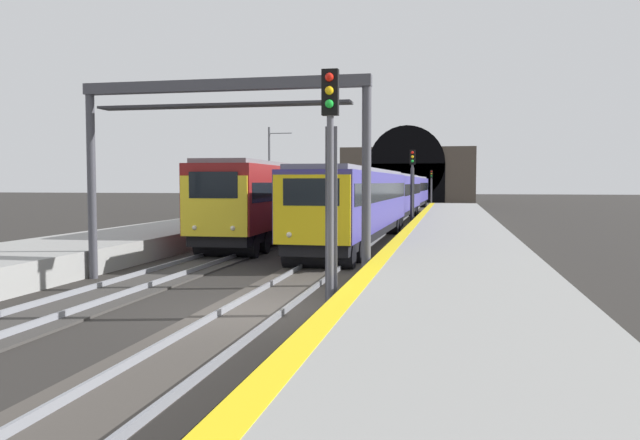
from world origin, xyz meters
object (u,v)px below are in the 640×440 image
(railway_signal_near, at_px, (330,170))
(railway_signal_mid, at_px, (412,181))
(railway_signal_far, at_px, (431,184))
(train_adjacent_platform, at_px, (339,192))
(catenary_mast_far, at_px, (270,170))
(train_main_approaching, at_px, (395,194))
(overhead_signal_gantry, at_px, (222,126))

(railway_signal_near, bearing_deg, railway_signal_mid, -180.00)
(railway_signal_far, bearing_deg, railway_signal_mid, 0.00)
(railway_signal_near, height_order, railway_signal_far, railway_signal_near)
(train_adjacent_platform, height_order, railway_signal_far, railway_signal_far)
(catenary_mast_far, bearing_deg, railway_signal_far, -26.29)
(train_main_approaching, height_order, railway_signal_near, railway_signal_near)
(train_main_approaching, height_order, train_adjacent_platform, train_adjacent_platform)
(railway_signal_near, bearing_deg, catenary_mast_far, -162.09)
(train_main_approaching, relative_size, overhead_signal_gantry, 6.56)
(railway_signal_near, height_order, catenary_mast_far, catenary_mast_far)
(railway_signal_mid, distance_m, railway_signal_far, 42.43)
(railway_signal_near, relative_size, railway_signal_far, 1.19)
(railway_signal_mid, height_order, overhead_signal_gantry, overhead_signal_gantry)
(railway_signal_mid, relative_size, railway_signal_far, 1.13)
(catenary_mast_far, bearing_deg, railway_signal_mid, -133.01)
(train_main_approaching, distance_m, catenary_mast_far, 14.36)
(railway_signal_far, bearing_deg, railway_signal_near, 0.00)
(train_main_approaching, height_order, catenary_mast_far, catenary_mast_far)
(train_adjacent_platform, bearing_deg, train_main_approaching, 67.08)
(train_main_approaching, height_order, railway_signal_far, railway_signal_far)
(train_main_approaching, bearing_deg, overhead_signal_gantry, -3.29)
(railway_signal_near, distance_m, railway_signal_far, 73.46)
(train_main_approaching, xyz_separation_m, railway_signal_near, (-37.70, -1.83, 1.25))
(railway_signal_far, bearing_deg, train_main_approaching, -2.93)
(railway_signal_far, xyz_separation_m, overhead_signal_gantry, (-68.96, 4.29, 1.98))
(railway_signal_mid, bearing_deg, overhead_signal_gantry, -9.19)
(train_adjacent_platform, relative_size, catenary_mast_far, 7.13)
(railway_signal_near, relative_size, catenary_mast_far, 0.68)
(train_main_approaching, bearing_deg, train_adjacent_platform, -110.50)
(railway_signal_near, xyz_separation_m, catenary_mast_far, (44.41, 14.35, 0.88))
(overhead_signal_gantry, bearing_deg, railway_signal_near, -136.31)
(train_main_approaching, relative_size, railway_signal_near, 10.66)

